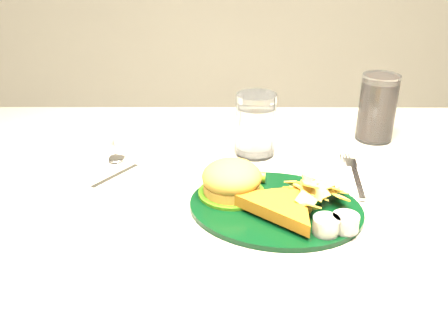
% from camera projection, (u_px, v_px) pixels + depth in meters
% --- Properties ---
extents(dinner_plate, '(0.32, 0.29, 0.06)m').
position_uv_depth(dinner_plate, '(276.00, 193.00, 0.77)').
color(dinner_plate, black).
rests_on(dinner_plate, table).
extents(water_glass, '(0.08, 0.08, 0.12)m').
position_uv_depth(water_glass, '(256.00, 125.00, 0.94)').
color(water_glass, silver).
rests_on(water_glass, table).
extents(cola_glass, '(0.09, 0.09, 0.14)m').
position_uv_depth(cola_glass, '(377.00, 108.00, 1.00)').
color(cola_glass, black).
rests_on(cola_glass, table).
extents(fork_napkin, '(0.13, 0.16, 0.01)m').
position_uv_depth(fork_napkin, '(357.00, 180.00, 0.86)').
color(fork_napkin, white).
rests_on(fork_napkin, table).
extents(spoon, '(0.12, 0.14, 0.01)m').
position_uv_depth(spoon, '(115.00, 175.00, 0.88)').
color(spoon, white).
rests_on(spoon, table).
extents(ramekin, '(0.04, 0.04, 0.02)m').
position_uv_depth(ramekin, '(123.00, 139.00, 1.01)').
color(ramekin, silver).
rests_on(ramekin, table).
extents(wrapped_straw, '(0.24, 0.10, 0.01)m').
position_uv_depth(wrapped_straw, '(170.00, 149.00, 0.98)').
color(wrapped_straw, white).
rests_on(wrapped_straw, table).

